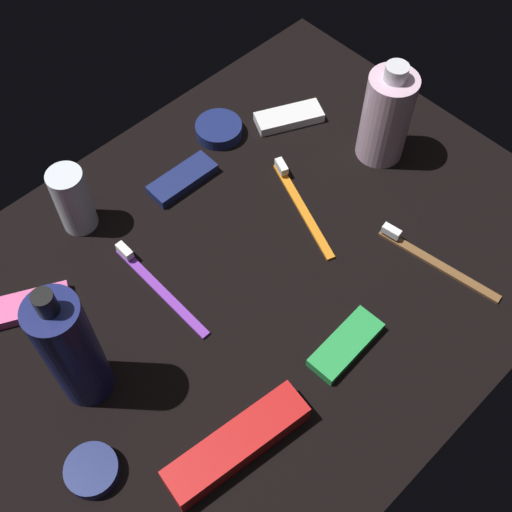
{
  "coord_description": "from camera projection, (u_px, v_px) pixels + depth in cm",
  "views": [
    {
      "loc": [
        -32.18,
        -33.6,
        74.69
      ],
      "look_at": [
        0.0,
        0.0,
        3.0
      ],
      "focal_mm": 46.17,
      "sensor_mm": 36.0,
      "label": 1
    }
  ],
  "objects": [
    {
      "name": "snack_bar_white",
      "position": [
        289.0,
        117.0,
        1.02
      ],
      "size": [
        11.11,
        8.1,
        1.5
      ],
      "primitive_type": "cube",
      "rotation": [
        0.0,
        0.0,
        -0.45
      ],
      "color": "white",
      "rests_on": "ground_plane"
    },
    {
      "name": "deodorant_stick",
      "position": [
        73.0,
        200.0,
        0.88
      ],
      "size": [
        4.83,
        4.83,
        10.28
      ],
      "primitive_type": "cylinder",
      "color": "silver",
      "rests_on": "ground_plane"
    },
    {
      "name": "toothpaste_box_red",
      "position": [
        237.0,
        444.0,
        0.73
      ],
      "size": [
        18.01,
        6.56,
        3.2
      ],
      "primitive_type": "cube",
      "rotation": [
        0.0,
        0.0,
        -0.13
      ],
      "color": "red",
      "rests_on": "ground_plane"
    },
    {
      "name": "toothbrush_purple",
      "position": [
        155.0,
        284.0,
        0.86
      ],
      "size": [
        1.3,
        18.01,
        2.1
      ],
      "color": "purple",
      "rests_on": "ground_plane"
    },
    {
      "name": "snack_bar_green",
      "position": [
        346.0,
        344.0,
        0.81
      ],
      "size": [
        10.59,
        4.52,
        1.5
      ],
      "primitive_type": "cube",
      "rotation": [
        0.0,
        0.0,
        0.05
      ],
      "color": "green",
      "rests_on": "ground_plane"
    },
    {
      "name": "cream_tin_left",
      "position": [
        219.0,
        129.0,
        1.0
      ],
      "size": [
        7.16,
        7.16,
        1.93
      ],
      "primitive_type": "cylinder",
      "color": "navy",
      "rests_on": "ground_plane"
    },
    {
      "name": "toothbrush_orange",
      "position": [
        300.0,
        202.0,
        0.93
      ],
      "size": [
        7.53,
        17.25,
        2.1
      ],
      "color": "orange",
      "rests_on": "ground_plane"
    },
    {
      "name": "lotion_bottle",
      "position": [
        71.0,
        350.0,
        0.71
      ],
      "size": [
        6.0,
        6.0,
        21.29
      ],
      "color": "navy",
      "rests_on": "ground_plane"
    },
    {
      "name": "toothbrush_brown",
      "position": [
        431.0,
        259.0,
        0.88
      ],
      "size": [
        3.95,
        17.97,
        2.1
      ],
      "color": "brown",
      "rests_on": "ground_plane"
    },
    {
      "name": "ground_plane",
      "position": [
        256.0,
        271.0,
        0.88
      ],
      "size": [
        84.0,
        64.0,
        1.2
      ],
      "primitive_type": "cube",
      "color": "black"
    },
    {
      "name": "bodywash_bottle",
      "position": [
        386.0,
        116.0,
        0.93
      ],
      "size": [
        7.01,
        7.01,
        16.37
      ],
      "color": "silver",
      "rests_on": "ground_plane"
    },
    {
      "name": "snack_bar_navy",
      "position": [
        183.0,
        179.0,
        0.95
      ],
      "size": [
        10.47,
        4.19,
        1.5
      ],
      "primitive_type": "cube",
      "rotation": [
        0.0,
        0.0,
        -0.02
      ],
      "color": "navy",
      "rests_on": "ground_plane"
    },
    {
      "name": "snack_bar_pink",
      "position": [
        29.0,
        306.0,
        0.84
      ],
      "size": [
        11.08,
        8.27,
        1.5
      ],
      "primitive_type": "cube",
      "rotation": [
        0.0,
        0.0,
        -0.47
      ],
      "color": "#E55999",
      "rests_on": "ground_plane"
    },
    {
      "name": "cream_tin_right",
      "position": [
        92.0,
        471.0,
        0.73
      ],
      "size": [
        6.03,
        6.03,
        1.85
      ],
      "primitive_type": "cylinder",
      "color": "navy",
      "rests_on": "ground_plane"
    }
  ]
}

